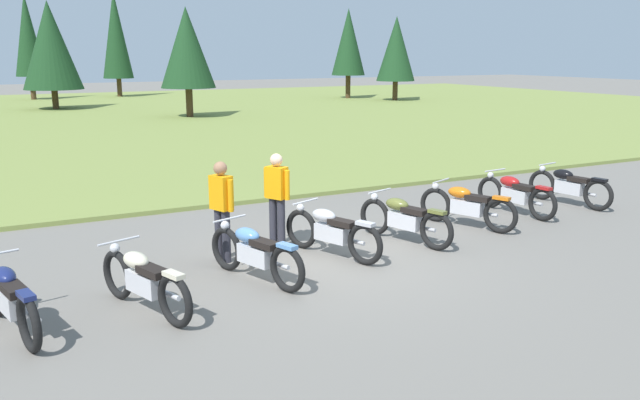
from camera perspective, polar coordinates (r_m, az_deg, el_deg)
ground_plane at (r=10.73m, az=1.47°, el=-5.33°), size 140.00×140.00×0.00m
grass_moorland at (r=35.86m, az=-19.37°, el=6.92°), size 80.00×44.00×0.10m
motorcycle_navy at (r=8.78m, az=-25.85°, el=-7.88°), size 0.75×2.07×0.88m
motorcycle_cream at (r=8.82m, az=-15.39°, el=-6.90°), size 0.89×2.02×0.88m
motorcycle_sky_blue at (r=9.70m, az=-5.82°, el=-4.67°), size 0.88×2.02×0.88m
motorcycle_silver at (r=10.80m, az=1.02°, el=-2.77°), size 0.95×1.99×0.88m
motorcycle_olive at (r=11.70m, az=7.49°, el=-1.65°), size 0.85×2.03×0.88m
motorcycle_orange at (r=12.92m, az=12.91°, el=-0.48°), size 0.98×1.97×0.88m
motorcycle_red at (r=14.25m, az=16.98°, el=0.53°), size 0.62×2.10×0.88m
motorcycle_black at (r=15.51m, az=21.27°, el=1.18°), size 0.68×2.09×0.88m
rider_with_back_turned at (r=10.53m, az=-8.75°, el=-0.47°), size 0.34×0.52×1.67m
rider_near_row_end at (r=11.23m, az=-3.86°, el=0.50°), size 0.36×0.50×1.67m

